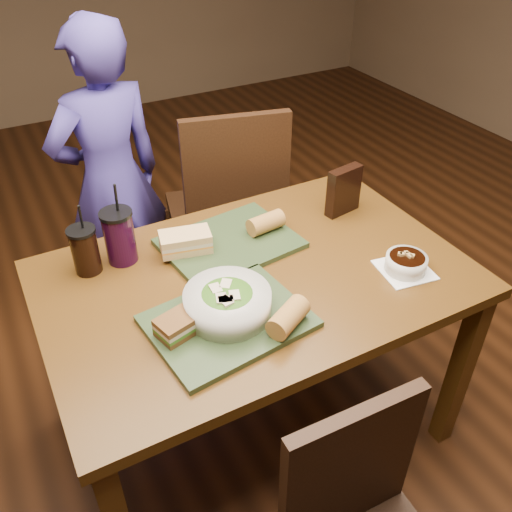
# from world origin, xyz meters

# --- Properties ---
(ground) EXTENTS (6.00, 6.00, 0.00)m
(ground) POSITION_xyz_m (0.00, 0.00, 0.00)
(ground) COLOR #381C0B
(ground) RESTS_ON ground
(dining_table) EXTENTS (1.30, 0.85, 0.75)m
(dining_table) POSITION_xyz_m (0.00, 0.00, 0.66)
(dining_table) COLOR #4E300F
(dining_table) RESTS_ON ground
(chair_far) EXTENTS (0.53, 0.53, 1.01)m
(chair_far) POSITION_xyz_m (0.23, 0.70, 0.56)
(chair_far) COLOR black
(chair_far) RESTS_ON ground
(diner) EXTENTS (0.55, 0.42, 1.36)m
(diner) POSITION_xyz_m (-0.20, 0.93, 0.68)
(diner) COLOR #40348F
(diner) RESTS_ON ground
(tray_near) EXTENTS (0.45, 0.37, 0.02)m
(tray_near) POSITION_xyz_m (-0.17, -0.16, 0.76)
(tray_near) COLOR #293B1E
(tray_near) RESTS_ON dining_table
(tray_far) EXTENTS (0.45, 0.37, 0.02)m
(tray_far) POSITION_xyz_m (-0.00, 0.18, 0.76)
(tray_far) COLOR #293B1E
(tray_far) RESTS_ON dining_table
(salad_bowl) EXTENTS (0.24, 0.24, 0.08)m
(salad_bowl) POSITION_xyz_m (-0.16, -0.13, 0.81)
(salad_bowl) COLOR silver
(salad_bowl) RESTS_ON tray_near
(soup_bowl) EXTENTS (0.18, 0.18, 0.06)m
(soup_bowl) POSITION_xyz_m (0.42, -0.20, 0.78)
(soup_bowl) COLOR white
(soup_bowl) RESTS_ON dining_table
(sandwich_near) EXTENTS (0.13, 0.11, 0.05)m
(sandwich_near) POSITION_xyz_m (-0.31, -0.14, 0.80)
(sandwich_near) COLOR #593819
(sandwich_near) RESTS_ON tray_near
(sandwich_far) EXTENTS (0.18, 0.12, 0.06)m
(sandwich_far) POSITION_xyz_m (-0.15, 0.20, 0.80)
(sandwich_far) COLOR tan
(sandwich_far) RESTS_ON tray_far
(baguette_near) EXTENTS (0.14, 0.12, 0.06)m
(baguette_near) POSITION_xyz_m (-0.04, -0.26, 0.80)
(baguette_near) COLOR #AD7533
(baguette_near) RESTS_ON tray_near
(baguette_far) EXTENTS (0.13, 0.08, 0.06)m
(baguette_far) POSITION_xyz_m (0.13, 0.18, 0.80)
(baguette_far) COLOR #AD7533
(baguette_far) RESTS_ON tray_far
(cup_cola) EXTENTS (0.09, 0.09, 0.24)m
(cup_cola) POSITION_xyz_m (-0.45, 0.26, 0.83)
(cup_cola) COLOR black
(cup_cola) RESTS_ON dining_table
(cup_berry) EXTENTS (0.10, 0.10, 0.28)m
(cup_berry) POSITION_xyz_m (-0.34, 0.27, 0.84)
(cup_berry) COLOR black
(cup_berry) RESTS_ON dining_table
(chip_bag) EXTENTS (0.14, 0.06, 0.17)m
(chip_bag) POSITION_xyz_m (0.45, 0.18, 0.84)
(chip_bag) COLOR black
(chip_bag) RESTS_ON dining_table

